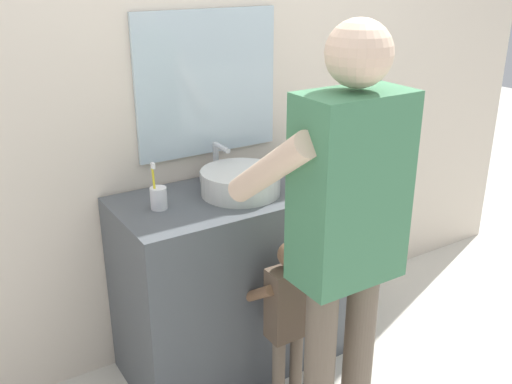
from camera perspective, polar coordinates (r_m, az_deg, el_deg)
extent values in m
cube|color=beige|center=(2.78, -5.26, 10.85)|extent=(4.40, 0.08, 2.70)
cube|color=silver|center=(2.73, -4.75, 10.54)|extent=(0.71, 0.02, 0.66)
cube|color=#4C5156|center=(2.83, -1.63, -8.45)|extent=(1.12, 0.54, 0.90)
cylinder|color=silver|center=(2.60, -1.53, 0.99)|extent=(0.36, 0.36, 0.11)
cylinder|color=#B1B1AD|center=(2.60, -1.53, 1.10)|extent=(0.29, 0.29, 0.09)
cylinder|color=#B7BABF|center=(2.77, -3.95, 3.08)|extent=(0.03, 0.03, 0.18)
cylinder|color=#B7BABF|center=(2.70, -3.38, 4.35)|extent=(0.02, 0.12, 0.02)
cylinder|color=#B7BABF|center=(2.77, -5.19, 1.55)|extent=(0.04, 0.04, 0.05)
cylinder|color=#B7BABF|center=(2.83, -2.67, 2.08)|extent=(0.04, 0.04, 0.05)
cylinder|color=silver|center=(2.47, -9.51, -0.60)|extent=(0.07, 0.07, 0.09)
cylinder|color=yellow|center=(2.45, -9.92, 0.46)|extent=(0.01, 0.03, 0.17)
cube|color=white|center=(2.42, -10.06, 2.56)|extent=(0.01, 0.02, 0.02)
cylinder|color=#6B5B4C|center=(2.67, 2.22, -17.33)|extent=(0.06, 0.06, 0.37)
cylinder|color=#6B5B4C|center=(2.72, 3.92, -16.64)|extent=(0.06, 0.06, 0.37)
cube|color=brown|center=(2.49, 3.24, -10.71)|extent=(0.19, 0.11, 0.32)
sphere|color=brown|center=(2.38, 3.35, -6.13)|extent=(0.11, 0.11, 0.11)
cylinder|color=brown|center=(2.49, 0.15, -9.96)|extent=(0.05, 0.23, 0.18)
cylinder|color=brown|center=(2.59, 4.03, -8.67)|extent=(0.05, 0.23, 0.18)
cylinder|color=#6B5B4C|center=(2.36, 6.20, -17.15)|extent=(0.12, 0.12, 0.79)
cylinder|color=#6B5B4C|center=(2.46, 9.95, -15.46)|extent=(0.12, 0.12, 0.79)
cube|color=#427F56|center=(2.04, 9.21, 0.25)|extent=(0.39, 0.22, 0.69)
sphere|color=beige|center=(1.92, 10.05, 13.22)|extent=(0.22, 0.22, 0.22)
cylinder|color=beige|center=(2.03, 1.35, 2.21)|extent=(0.10, 0.48, 0.37)
cylinder|color=beige|center=(2.29, 10.47, 4.10)|extent=(0.10, 0.48, 0.37)
cylinder|color=orange|center=(2.47, 7.41, 1.22)|extent=(0.01, 0.14, 0.03)
cube|color=white|center=(2.52, 6.35, 1.99)|extent=(0.01, 0.02, 0.02)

